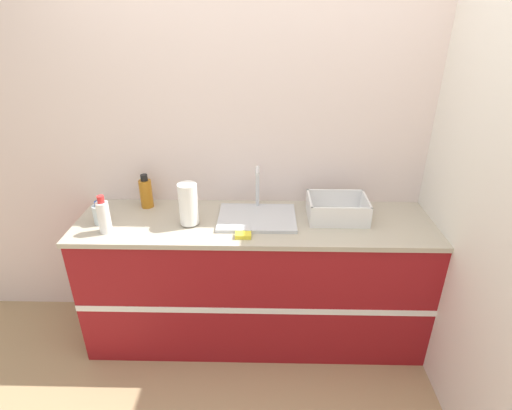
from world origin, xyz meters
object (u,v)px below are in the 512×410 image
object	(u,v)px
paper_towel_roll	(188,204)
bottle_amber	(146,193)
dish_rack	(337,211)
bottle_clear	(100,214)
sink	(257,216)
bottle_white_spray	(104,216)

from	to	relation	value
paper_towel_roll	bottle_amber	world-z (taller)	paper_towel_roll
paper_towel_roll	bottle_amber	size ratio (longest dim) A/B	1.17
dish_rack	bottle_clear	bearing A→B (deg)	-176.22
bottle_amber	paper_towel_roll	bearing A→B (deg)	-36.16
sink	bottle_white_spray	distance (m)	0.89
paper_towel_roll	dish_rack	world-z (taller)	paper_towel_roll
bottle_clear	bottle_amber	bearing A→B (deg)	46.04
bottle_clear	bottle_white_spray	bearing A→B (deg)	-57.78
sink	dish_rack	world-z (taller)	sink
bottle_clear	bottle_amber	size ratio (longest dim) A/B	0.64
bottle_clear	bottle_white_spray	xyz separation A→B (m)	(0.07, -0.11, 0.04)
paper_towel_roll	bottle_clear	distance (m)	0.54
paper_towel_roll	bottle_clear	xyz separation A→B (m)	(-0.53, 0.01, -0.07)
dish_rack	bottle_amber	xyz separation A→B (m)	(-1.21, 0.13, 0.05)
bottle_amber	bottle_white_spray	size ratio (longest dim) A/B	0.98
dish_rack	bottle_white_spray	xyz separation A→B (m)	(-1.36, -0.20, 0.05)
sink	bottle_amber	xyz separation A→B (m)	(-0.72, 0.15, 0.08)
sink	dish_rack	bearing A→B (deg)	2.31
paper_towel_roll	dish_rack	size ratio (longest dim) A/B	0.73
bottle_white_spray	bottle_amber	bearing A→B (deg)	65.72
dish_rack	bottle_clear	world-z (taller)	bottle_clear
paper_towel_roll	bottle_clear	bearing A→B (deg)	179.45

